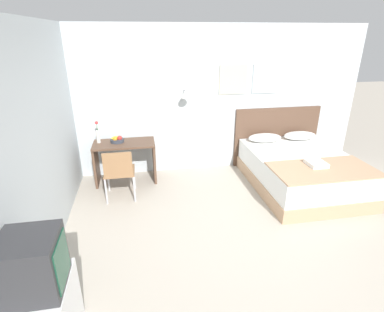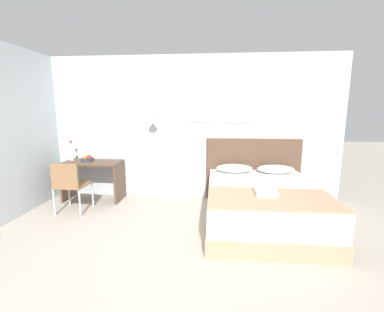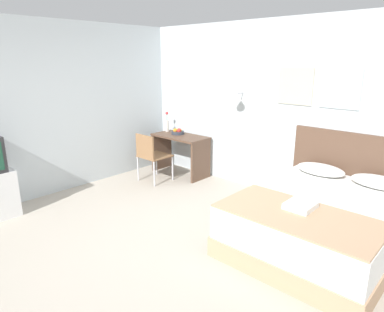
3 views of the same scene
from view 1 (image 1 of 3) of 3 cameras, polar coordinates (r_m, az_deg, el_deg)
The scene contains 14 objects.
ground_plane at distance 3.93m, azimuth 13.26°, elevation -17.50°, with size 24.00×24.00×0.00m, color #B2A899.
wall_back at distance 5.64m, azimuth 4.14°, elevation 10.53°, with size 5.76×0.31×2.65m.
wall_left at distance 3.00m, azimuth -31.72°, elevation -3.92°, with size 0.06×5.59×2.65m.
bed at distance 5.47m, azimuth 20.02°, elevation -2.75°, with size 1.60×2.04×0.58m.
headboard at distance 6.22m, azimuth 15.73°, elevation 3.67°, with size 1.72×0.06×1.15m.
pillow_left at distance 5.83m, azimuth 13.69°, elevation 3.40°, with size 0.64×0.36×0.14m.
pillow_right at distance 6.14m, azimuth 19.85°, elevation 3.68°, with size 0.64×0.36×0.14m.
throw_blanket at distance 4.90m, azimuth 23.81°, elevation -2.37°, with size 1.55×0.82×0.02m.
folded_towel_near_foot at distance 4.96m, azimuth 22.57°, elevation -1.31°, with size 0.26×0.30×0.06m.
desk at distance 5.38m, azimuth -12.65°, elevation 0.20°, with size 1.05×0.53×0.73m.
desk_chair at distance 4.78m, azimuth -13.75°, elevation -2.68°, with size 0.47×0.47×0.85m.
fruit_bowl at distance 5.34m, azimuth -14.08°, elevation 3.02°, with size 0.23×0.23×0.12m.
flower_vase at distance 5.37m, azimuth -17.49°, elevation 3.93°, with size 0.07×0.07×0.38m.
television at distance 2.67m, azimuth -28.19°, elevation -17.74°, with size 0.44×0.43×0.47m.
Camera 1 is at (-1.37, -2.72, 2.49)m, focal length 28.00 mm.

